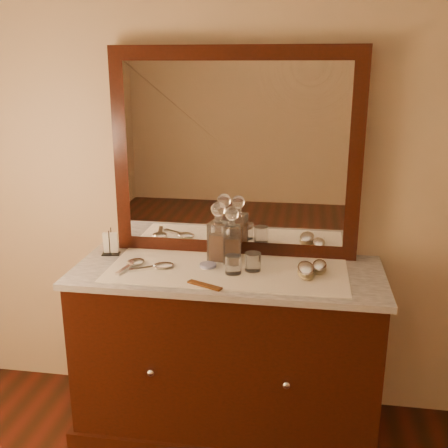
% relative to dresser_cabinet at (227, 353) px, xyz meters
% --- Properties ---
extents(dresser_cabinet, '(1.40, 0.55, 0.82)m').
position_rel_dresser_cabinet_xyz_m(dresser_cabinet, '(0.00, 0.00, 0.00)').
color(dresser_cabinet, black).
rests_on(dresser_cabinet, floor).
extents(dresser_plinth, '(1.46, 0.59, 0.08)m').
position_rel_dresser_cabinet_xyz_m(dresser_plinth, '(0.00, 0.00, -0.37)').
color(dresser_plinth, black).
rests_on(dresser_plinth, floor).
extents(knob_left, '(0.04, 0.04, 0.04)m').
position_rel_dresser_cabinet_xyz_m(knob_left, '(-0.30, -0.28, 0.04)').
color(knob_left, silver).
rests_on(knob_left, dresser_cabinet).
extents(knob_right, '(0.04, 0.04, 0.04)m').
position_rel_dresser_cabinet_xyz_m(knob_right, '(0.30, -0.28, 0.04)').
color(knob_right, silver).
rests_on(knob_right, dresser_cabinet).
extents(marble_top, '(1.44, 0.59, 0.03)m').
position_rel_dresser_cabinet_xyz_m(marble_top, '(0.00, 0.00, 0.42)').
color(marble_top, silver).
rests_on(marble_top, dresser_cabinet).
extents(mirror_frame, '(1.20, 0.08, 1.00)m').
position_rel_dresser_cabinet_xyz_m(mirror_frame, '(0.00, 0.25, 0.94)').
color(mirror_frame, black).
rests_on(mirror_frame, marble_top).
extents(mirror_glass, '(1.06, 0.01, 0.86)m').
position_rel_dresser_cabinet_xyz_m(mirror_glass, '(0.00, 0.21, 0.94)').
color(mirror_glass, white).
rests_on(mirror_glass, marble_top).
extents(lace_runner, '(1.10, 0.45, 0.00)m').
position_rel_dresser_cabinet_xyz_m(lace_runner, '(0.00, -0.02, 0.44)').
color(lace_runner, white).
rests_on(lace_runner, marble_top).
extents(pin_dish, '(0.09, 0.09, 0.01)m').
position_rel_dresser_cabinet_xyz_m(pin_dish, '(-0.09, 0.01, 0.45)').
color(pin_dish, silver).
rests_on(pin_dish, lace_runner).
extents(comb, '(0.16, 0.10, 0.01)m').
position_rel_dresser_cabinet_xyz_m(comb, '(-0.07, -0.22, 0.45)').
color(comb, brown).
rests_on(comb, lace_runner).
extents(napkin_rack, '(0.10, 0.07, 0.13)m').
position_rel_dresser_cabinet_xyz_m(napkin_rack, '(-0.61, 0.11, 0.49)').
color(napkin_rack, black).
rests_on(napkin_rack, marble_top).
extents(decanter_left, '(0.10, 0.10, 0.29)m').
position_rel_dresser_cabinet_xyz_m(decanter_left, '(-0.06, 0.12, 0.55)').
color(decanter_left, brown).
rests_on(decanter_left, lace_runner).
extents(decanter_right, '(0.10, 0.10, 0.27)m').
position_rel_dresser_cabinet_xyz_m(decanter_right, '(0.01, 0.09, 0.55)').
color(decanter_right, brown).
rests_on(decanter_right, lace_runner).
extents(brush_near, '(0.09, 0.18, 0.05)m').
position_rel_dresser_cabinet_xyz_m(brush_near, '(0.36, -0.03, 0.47)').
color(brush_near, tan).
rests_on(brush_near, lace_runner).
extents(brush_far, '(0.07, 0.15, 0.04)m').
position_rel_dresser_cabinet_xyz_m(brush_far, '(0.42, 0.04, 0.46)').
color(brush_far, tan).
rests_on(brush_far, lace_runner).
extents(hand_mirror_outer, '(0.10, 0.22, 0.02)m').
position_rel_dresser_cabinet_xyz_m(hand_mirror_outer, '(-0.45, -0.02, 0.45)').
color(hand_mirror_outer, silver).
rests_on(hand_mirror_outer, lace_runner).
extents(hand_mirror_inner, '(0.21, 0.15, 0.02)m').
position_rel_dresser_cabinet_xyz_m(hand_mirror_inner, '(-0.32, -0.04, 0.45)').
color(hand_mirror_inner, silver).
rests_on(hand_mirror_inner, lace_runner).
extents(tumblers, '(0.16, 0.12, 0.08)m').
position_rel_dresser_cabinet_xyz_m(tumblers, '(0.08, -0.03, 0.49)').
color(tumblers, white).
rests_on(tumblers, lace_runner).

